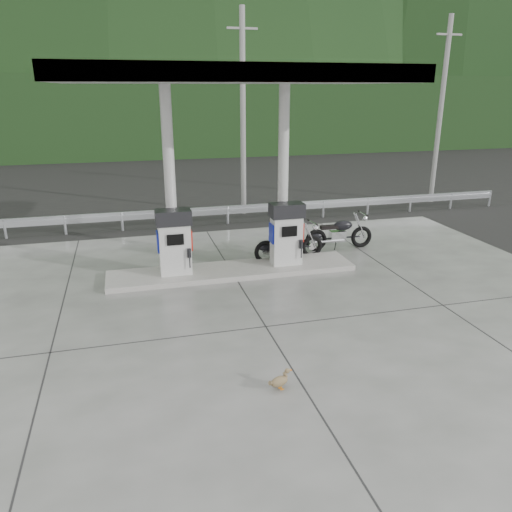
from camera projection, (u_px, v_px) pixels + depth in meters
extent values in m
plane|color=black|center=(255.00, 309.00, 12.01)|extent=(160.00, 160.00, 0.00)
cube|color=#60605C|center=(255.00, 309.00, 12.00)|extent=(18.00, 14.00, 0.02)
cube|color=gray|center=(233.00, 271.00, 14.26)|extent=(7.00, 1.40, 0.15)
cylinder|color=silver|center=(170.00, 181.00, 13.42)|extent=(0.30, 0.30, 5.00)
cylinder|color=silver|center=(283.00, 176.00, 14.19)|extent=(0.30, 0.30, 5.00)
cube|color=silver|center=(229.00, 75.00, 12.58)|extent=(8.50, 5.00, 0.40)
cube|color=black|center=(190.00, 206.00, 22.54)|extent=(60.00, 7.00, 0.01)
cylinder|color=gray|center=(243.00, 116.00, 19.91)|extent=(0.22, 0.22, 8.00)
cylinder|color=gray|center=(440.00, 113.00, 22.08)|extent=(0.22, 0.22, 8.00)
cube|color=black|center=(157.00, 116.00, 38.53)|extent=(80.00, 6.00, 6.00)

